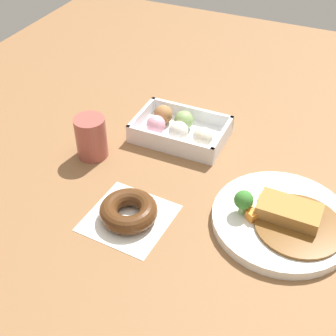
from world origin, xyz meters
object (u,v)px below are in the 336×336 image
curry_plate (282,219)px  coffee_mug (91,137)px  donut_box (179,129)px  chocolate_ring_donut (129,212)px

curry_plate → coffee_mug: 0.41m
coffee_mug → donut_box: bearing=43.0°
curry_plate → coffee_mug: coffee_mug is taller
curry_plate → donut_box: (-0.27, 0.17, 0.01)m
chocolate_ring_donut → coffee_mug: bearing=139.5°
curry_plate → chocolate_ring_donut: size_ratio=1.60×
curry_plate → chocolate_ring_donut: bearing=-158.9°
curry_plate → donut_box: curry_plate is taller
curry_plate → donut_box: 0.32m
curry_plate → coffee_mug: size_ratio=2.74×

